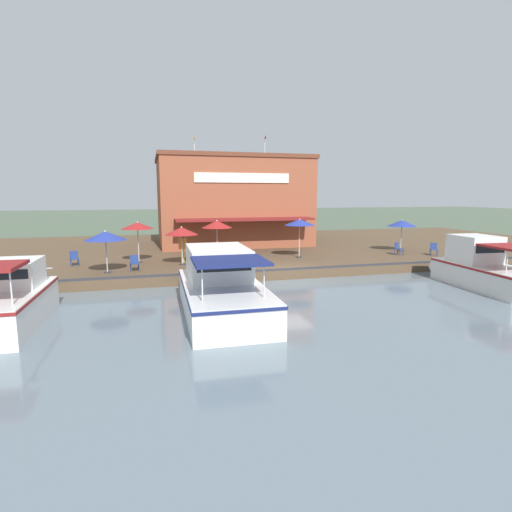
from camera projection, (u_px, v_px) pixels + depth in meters
name	position (u px, v px, depth m)	size (l,w,h in m)	color
ground_plane	(286.00, 281.00, 21.69)	(220.00, 220.00, 0.00)	#4C5B47
quay_deck	(241.00, 249.00, 32.14)	(22.00, 56.00, 0.60)	brown
quay_edge_fender	(285.00, 269.00, 21.69)	(0.20, 50.40, 0.10)	#2D2D33
waterfront_restaurant	(231.00, 201.00, 33.49)	(10.61, 12.04, 8.94)	brown
patio_umbrella_mid_patio_left	(402.00, 223.00, 28.65)	(2.04, 2.04, 2.29)	#B7B7B7
patio_umbrella_back_row	(217.00, 224.00, 25.40)	(1.95, 1.95, 2.47)	#B7B7B7
patio_umbrella_far_corner	(300.00, 222.00, 25.70)	(1.98, 1.98, 2.54)	#B7B7B7
patio_umbrella_mid_patio_right	(105.00, 236.00, 20.66)	(2.11, 2.11, 2.23)	#B7B7B7
patio_umbrella_near_quay_edge	(137.00, 226.00, 23.80)	(1.94, 1.94, 2.47)	#B7B7B7
patio_umbrella_by_entrance	(181.00, 231.00, 23.05)	(1.90, 1.90, 2.25)	#B7B7B7
cafe_chair_beside_entrance	(74.00, 258.00, 22.97)	(0.55, 0.55, 0.85)	navy
cafe_chair_facing_river	(135.00, 262.00, 21.38)	(0.50, 0.50, 0.85)	navy
cafe_chair_back_row_seat	(434.00, 248.00, 26.81)	(0.60, 0.60, 0.85)	navy
cafe_chair_mid_patio	(398.00, 248.00, 27.13)	(0.58, 0.58, 0.85)	navy
person_near_entrance	(183.00, 245.00, 24.02)	(0.48, 0.48, 1.70)	gold
motorboat_far_downstream	(14.00, 299.00, 14.45)	(6.22, 2.26, 2.42)	white
motorboat_outer_channel	(477.00, 268.00, 20.26)	(6.70, 2.71, 2.53)	silver
motorboat_mid_row	(219.00, 286.00, 16.27)	(8.26, 3.14, 2.45)	white
tree_downstream_bank	(287.00, 188.00, 39.57)	(4.59, 4.37, 7.01)	brown
tree_upstream_bank	(206.00, 187.00, 38.38)	(5.04, 4.80, 7.30)	brown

